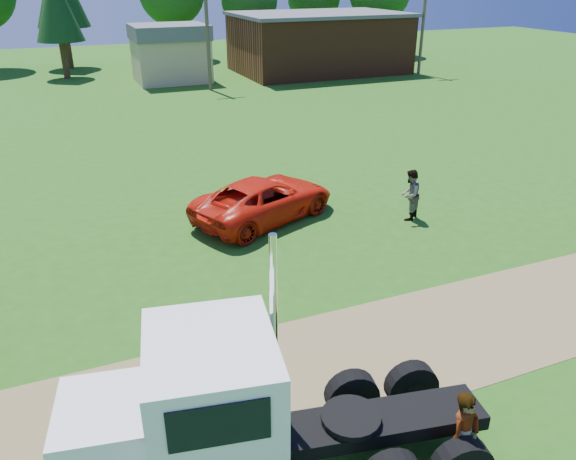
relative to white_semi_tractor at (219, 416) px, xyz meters
name	(u,v)px	position (x,y,z in m)	size (l,w,h in m)	color
ground	(357,358)	(4.17, 2.34, -1.64)	(140.00, 140.00, 0.00)	#225412
dirt_track	(357,357)	(4.17, 2.34, -1.63)	(120.00, 4.20, 0.01)	olive
white_semi_tractor	(219,416)	(0.00, 0.00, 0.00)	(8.12, 3.89, 4.79)	black
orange_pickup	(264,199)	(5.07, 11.34, -0.82)	(2.71, 5.88, 1.63)	red
spectator_a	(464,437)	(4.17, -1.55, -0.68)	(0.70, 0.46, 1.92)	#999999
spectator_b	(410,195)	(10.21, 9.18, -0.65)	(0.96, 0.75, 1.98)	#999999
brick_building	(319,42)	(22.17, 42.34, 1.02)	(15.40, 10.40, 5.30)	brown
tan_shed	(171,53)	(8.17, 42.34, 0.79)	(6.20, 5.40, 4.70)	tan
utility_poles	(207,28)	(10.17, 37.34, 3.08)	(42.20, 0.28, 9.00)	#443A26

